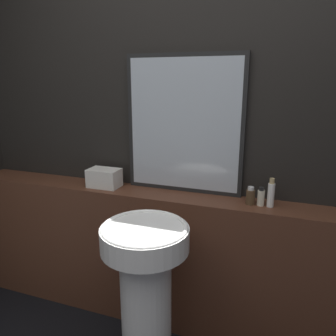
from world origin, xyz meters
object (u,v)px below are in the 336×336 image
at_px(pedestal_sink, 146,291).
at_px(conditioner_bottle, 261,197).
at_px(towel_stack, 104,178).
at_px(shampoo_bottle, 250,196).
at_px(mirror, 184,125).
at_px(lotion_bottle, 271,194).

relative_size(pedestal_sink, conditioner_bottle, 8.39).
bearing_deg(towel_stack, conditioner_bottle, -0.00).
xyz_separation_m(shampoo_bottle, conditioner_bottle, (0.06, 0.00, 0.00)).
bearing_deg(mirror, pedestal_sink, -92.27).
relative_size(mirror, shampoo_bottle, 8.06).
relative_size(pedestal_sink, lotion_bottle, 5.51).
distance_m(towel_stack, lotion_bottle, 1.04).
relative_size(pedestal_sink, towel_stack, 4.43).
bearing_deg(conditioner_bottle, pedestal_sink, -138.02).
bearing_deg(pedestal_sink, conditioner_bottle, 41.98).
relative_size(shampoo_bottle, conditioner_bottle, 0.96).
xyz_separation_m(pedestal_sink, towel_stack, (-0.48, 0.46, 0.42)).
bearing_deg(towel_stack, lotion_bottle, 0.00).
xyz_separation_m(pedestal_sink, lotion_bottle, (0.56, 0.46, 0.44)).
distance_m(towel_stack, conditioner_bottle, 0.99).
relative_size(towel_stack, shampoo_bottle, 1.98).
height_order(pedestal_sink, conditioner_bottle, conditioner_bottle).
bearing_deg(towel_stack, mirror, 11.04).
xyz_separation_m(mirror, conditioner_bottle, (0.48, -0.10, -0.37)).
height_order(mirror, conditioner_bottle, mirror).
relative_size(mirror, towel_stack, 4.08).
xyz_separation_m(mirror, towel_stack, (-0.51, -0.10, -0.36)).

